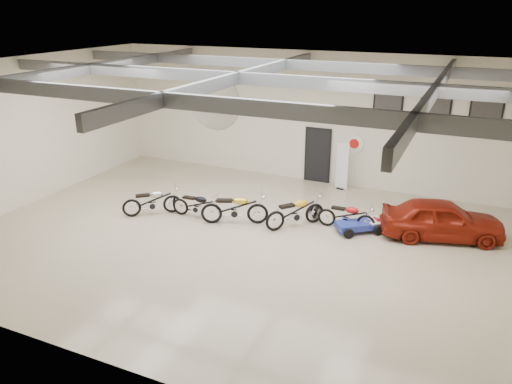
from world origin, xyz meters
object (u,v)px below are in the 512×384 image
at_px(motorcycle_silver, 152,201).
at_px(vintage_car, 442,219).
at_px(motorcycle_yellow, 295,211).
at_px(banner_stand, 342,166).
at_px(go_kart, 364,222).
at_px(motorcycle_gold, 234,208).
at_px(motorcycle_black, 197,205).
at_px(motorcycle_red, 346,215).

xyz_separation_m(motorcycle_silver, vintage_car, (8.91, 2.07, 0.11)).
distance_m(motorcycle_yellow, vintage_car, 4.37).
distance_m(banner_stand, go_kart, 3.86).
xyz_separation_m(motorcycle_gold, vintage_car, (6.09, 1.60, 0.06)).
bearing_deg(vintage_car, banner_stand, 36.97).
bearing_deg(motorcycle_black, motorcycle_yellow, 10.40).
height_order(motorcycle_silver, motorcycle_gold, motorcycle_gold).
distance_m(motorcycle_black, vintage_car, 7.62).
bearing_deg(motorcycle_silver, motorcycle_black, -24.92).
relative_size(banner_stand, motorcycle_silver, 0.96).
distance_m(motorcycle_yellow, go_kart, 2.13).
xyz_separation_m(banner_stand, motorcycle_black, (-3.59, -4.60, -0.45)).
relative_size(motorcycle_silver, vintage_car, 0.54).
xyz_separation_m(motorcycle_gold, motorcycle_red, (3.35, 1.05, -0.09)).
relative_size(motorcycle_yellow, go_kart, 1.16).
bearing_deg(motorcycle_gold, go_kart, -7.75).
relative_size(motorcycle_yellow, motorcycle_red, 1.15).
bearing_deg(motorcycle_black, motorcycle_red, 12.47).
bearing_deg(motorcycle_silver, banner_stand, 4.84).
height_order(motorcycle_black, motorcycle_red, motorcycle_black).
bearing_deg(motorcycle_yellow, motorcycle_gold, 147.38).
distance_m(motorcycle_silver, motorcycle_gold, 2.86).
bearing_deg(motorcycle_red, motorcycle_gold, -164.23).
height_order(motorcycle_gold, go_kart, motorcycle_gold).
height_order(motorcycle_red, vintage_car, vintage_car).
bearing_deg(motorcycle_black, vintage_car, 11.61).
distance_m(banner_stand, vintage_car, 4.83).
distance_m(banner_stand, motorcycle_yellow, 4.00).
bearing_deg(motorcycle_black, motorcycle_gold, 2.54).
bearing_deg(go_kart, motorcycle_gold, 157.81).
xyz_separation_m(motorcycle_black, motorcycle_gold, (1.34, 0.09, 0.09)).
distance_m(motorcycle_black, go_kart, 5.37).
distance_m(banner_stand, motorcycle_red, 3.66).
height_order(go_kart, vintage_car, vintage_car).
height_order(banner_stand, vintage_car, banner_stand).
relative_size(motorcycle_gold, motorcycle_yellow, 1.04).
xyz_separation_m(banner_stand, motorcycle_silver, (-5.08, -5.00, -0.42)).
relative_size(banner_stand, vintage_car, 0.52).
relative_size(banner_stand, motorcycle_yellow, 0.90).
bearing_deg(motorcycle_red, motorcycle_silver, -167.73).
xyz_separation_m(banner_stand, motorcycle_gold, (-2.26, -4.52, -0.37)).
distance_m(motorcycle_silver, go_kart, 6.90).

